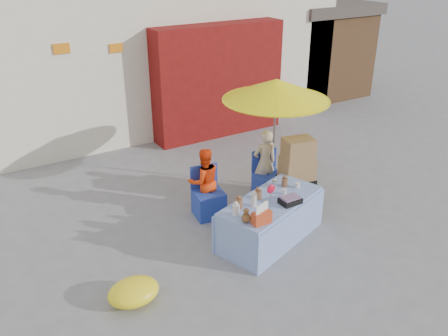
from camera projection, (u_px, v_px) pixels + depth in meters
ground at (236, 242)px, 7.35m from camera, size 80.00×80.00×0.00m
market_table at (270, 219)px, 7.30m from camera, size 1.97×1.37×1.09m
chair_left at (209, 202)px, 8.00m from camera, size 0.54×0.53×0.85m
chair_right at (268, 184)px, 8.59m from camera, size 0.54×0.53×0.85m
vendor_orange at (204, 181)px, 7.96m from camera, size 0.63×0.52×1.17m
vendor_beige at (265, 163)px, 8.53m from camera, size 0.49×0.36×1.25m
umbrella at (276, 90)px, 8.25m from camera, size 1.90×1.90×2.09m
box_stack at (297, 175)px, 8.19m from camera, size 0.65×0.57×1.26m
tarp_bundle at (134, 292)px, 6.07m from camera, size 0.79×0.69×0.30m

